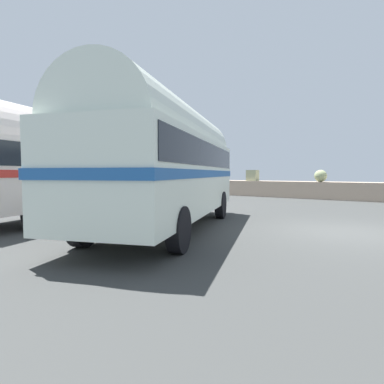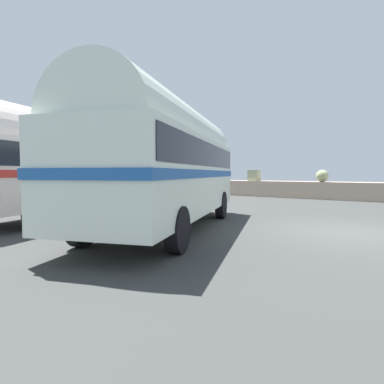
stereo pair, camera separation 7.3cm
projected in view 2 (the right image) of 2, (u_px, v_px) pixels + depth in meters
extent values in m
cube|color=#383938|center=(346.00, 233.00, 8.76)|extent=(32.00, 26.00, 0.02)
sphere|color=#A0A090|center=(205.00, 171.00, 25.21)|extent=(1.39, 1.39, 1.39)
cube|color=#A0A47C|center=(254.00, 175.00, 22.79)|extent=(0.80, 0.59, 0.77)
sphere|color=#9FA976|center=(322.00, 176.00, 19.84)|extent=(0.76, 0.76, 0.76)
cylinder|color=black|center=(163.00, 203.00, 12.04)|extent=(0.62, 0.99, 0.96)
cylinder|color=black|center=(221.00, 205.00, 11.47)|extent=(0.62, 0.99, 0.96)
cylinder|color=black|center=(82.00, 225.00, 7.01)|extent=(0.62, 0.99, 0.96)
cylinder|color=black|center=(178.00, 230.00, 6.45)|extent=(0.62, 0.99, 0.96)
cube|color=silver|center=(168.00, 176.00, 9.18)|extent=(5.40, 8.68, 2.10)
cylinder|color=silver|center=(168.00, 139.00, 9.12)|extent=(5.09, 8.30, 2.20)
cube|color=#215699|center=(168.00, 174.00, 9.18)|extent=(5.47, 8.78, 0.20)
cube|color=black|center=(168.00, 155.00, 9.15)|extent=(5.30, 8.39, 0.64)
cube|color=silver|center=(202.00, 196.00, 13.35)|extent=(2.17, 1.01, 0.28)
cylinder|color=black|center=(89.00, 198.00, 14.83)|extent=(0.56, 1.00, 0.96)
cylinder|color=black|center=(131.00, 199.00, 14.09)|extent=(0.56, 1.00, 0.96)
cylinder|color=black|center=(38.00, 213.00, 9.19)|extent=(0.56, 1.00, 0.96)
cube|color=beige|center=(69.00, 175.00, 11.94)|extent=(4.85, 8.73, 2.10)
cylinder|color=beige|center=(68.00, 147.00, 11.88)|extent=(4.55, 8.35, 2.20)
cube|color=#B32A24|center=(69.00, 174.00, 11.94)|extent=(4.92, 8.83, 0.20)
cube|color=black|center=(69.00, 160.00, 11.91)|extent=(4.78, 8.42, 0.64)
cube|color=silver|center=(128.00, 192.00, 16.02)|extent=(2.22, 0.85, 0.28)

